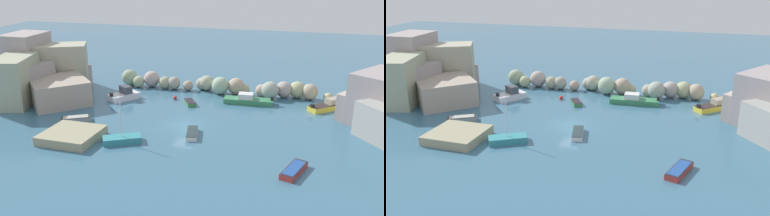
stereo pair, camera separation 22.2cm
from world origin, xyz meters
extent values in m
plane|color=#3B6983|center=(0.00, 0.00, 0.00)|extent=(160.00, 160.00, 0.00)
cube|color=#AF9A94|center=(-22.74, 12.73, 1.66)|extent=(6.17, 5.95, 3.32)
cube|color=#A49693|center=(-27.93, 8.53, 4.42)|extent=(5.19, 6.69, 8.83)
cube|color=#AEA990|center=(-22.89, 9.86, 3.57)|extent=(9.04, 7.46, 7.15)
cube|color=tan|center=(-32.18, 12.41, 0.65)|extent=(6.59, 7.48, 1.30)
cube|color=#A3A88A|center=(-25.19, 1.81, 3.36)|extent=(6.52, 9.01, 6.72)
cube|color=#9E9491|center=(-24.78, 2.97, 2.61)|extent=(5.75, 9.18, 5.22)
cube|color=#9F968D|center=(-27.48, 9.03, 2.88)|extent=(10.56, 10.82, 5.77)
cube|color=#A99888|center=(-19.56, 3.57, 1.75)|extent=(10.82, 10.83, 3.49)
cube|color=#9E9393|center=(23.24, 7.11, 3.25)|extent=(8.78, 9.32, 6.49)
cube|color=#AFA197|center=(22.05, 8.06, 1.74)|extent=(8.27, 8.65, 3.49)
sphere|color=#99AD87|center=(-13.65, 14.81, 1.29)|extent=(2.57, 2.57, 2.57)
sphere|color=#A9B285|center=(-11.77, 13.97, 0.92)|extent=(1.83, 1.83, 1.83)
sphere|color=#B39F96|center=(-9.86, 14.90, 1.28)|extent=(2.56, 2.56, 2.56)
sphere|color=#A1A080|center=(-7.41, 14.44, 0.97)|extent=(1.95, 1.95, 1.95)
sphere|color=#9D9889|center=(-5.92, 14.46, 1.01)|extent=(2.03, 2.03, 2.03)
sphere|color=tan|center=(-3.58, 14.37, 0.79)|extent=(1.59, 1.59, 1.59)
sphere|color=#A0A292|center=(-1.64, 15.45, 0.95)|extent=(1.90, 1.90, 1.90)
sphere|color=#A5A489|center=(-0.76, 15.26, 1.18)|extent=(2.37, 2.37, 2.37)
sphere|color=#99B294|center=(1.65, 13.88, 1.33)|extent=(2.66, 2.66, 2.66)
sphere|color=tan|center=(4.00, 14.35, 1.27)|extent=(2.53, 2.53, 2.53)
sphere|color=tan|center=(5.26, 14.52, 0.82)|extent=(1.64, 1.64, 1.64)
sphere|color=#A89B87|center=(7.91, 14.20, 0.95)|extent=(1.90, 1.90, 1.90)
sphere|color=#9BA395|center=(9.17, 13.62, 1.28)|extent=(2.56, 2.56, 2.56)
sphere|color=#A59A95|center=(11.11, 14.75, 1.21)|extent=(2.42, 2.42, 2.42)
sphere|color=tan|center=(13.03, 15.09, 1.23)|extent=(2.47, 2.47, 2.47)
sphere|color=tan|center=(14.83, 14.63, 1.18)|extent=(2.37, 2.37, 2.37)
sphere|color=tan|center=(17.41, 14.26, 0.66)|extent=(1.31, 1.31, 1.31)
sphere|color=tan|center=(19.17, 14.59, 0.70)|extent=(1.39, 1.39, 1.39)
cube|color=tan|center=(-11.02, -7.62, 0.51)|extent=(6.18, 5.97, 1.01)
sphere|color=red|center=(-4.19, 9.46, 0.28)|extent=(0.55, 0.55, 0.55)
cube|color=#3C7F44|center=(-1.48, 7.90, 0.23)|extent=(2.31, 2.92, 0.46)
cube|color=#28212A|center=(-1.48, 7.90, 0.49)|extent=(2.26, 2.86, 0.06)
cube|color=#8F959B|center=(-13.57, -2.39, 0.28)|extent=(3.79, 2.91, 0.56)
cube|color=#22322B|center=(-13.57, -2.39, 0.59)|extent=(3.72, 2.85, 0.06)
cube|color=#ADA89E|center=(-13.57, -2.39, 0.60)|extent=(3.23, 2.47, 0.08)
cube|color=white|center=(-11.46, 7.55, 0.44)|extent=(4.36, 4.94, 0.88)
cube|color=#3F444C|center=(-11.26, 7.87, 1.42)|extent=(2.15, 1.98, 1.08)
cube|color=black|center=(-12.59, 5.85, 1.13)|extent=(0.57, 0.54, 0.50)
cube|color=white|center=(1.83, -2.94, 0.25)|extent=(1.93, 3.82, 0.51)
cube|color=#233236|center=(1.83, -2.94, 0.54)|extent=(1.90, 3.74, 0.06)
cube|color=#C23830|center=(13.58, -9.12, 0.25)|extent=(2.59, 4.35, 0.50)
cube|color=#2B2126|center=(13.58, -9.12, 0.53)|extent=(2.54, 4.27, 0.06)
cube|color=#234C93|center=(13.58, -9.12, 0.54)|extent=(2.20, 3.70, 0.08)
cube|color=teal|center=(-5.19, -6.87, 0.36)|extent=(4.53, 3.57, 0.71)
cylinder|color=silver|center=(-5.19, -6.87, 2.80)|extent=(0.10, 0.10, 4.18)
cube|color=gold|center=(17.32, 10.77, 0.35)|extent=(5.54, 5.15, 0.69)
cube|color=#302524|center=(17.32, 10.77, 0.72)|extent=(5.43, 5.04, 0.06)
cube|color=#9E937F|center=(17.99, 11.35, 1.09)|extent=(2.45, 2.36, 0.80)
cube|color=black|center=(15.23, 8.94, 0.94)|extent=(0.56, 0.57, 0.50)
cube|color=#398153|center=(6.46, 10.44, 0.36)|extent=(6.97, 2.30, 0.72)
cube|color=silver|center=(6.08, 10.42, 1.10)|extent=(2.10, 1.67, 0.76)
cube|color=black|center=(9.75, 10.58, 0.97)|extent=(0.38, 0.46, 0.50)
camera|label=1|loc=(13.57, -45.61, 18.85)|focal=38.72mm
camera|label=2|loc=(13.79, -45.55, 18.85)|focal=38.72mm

